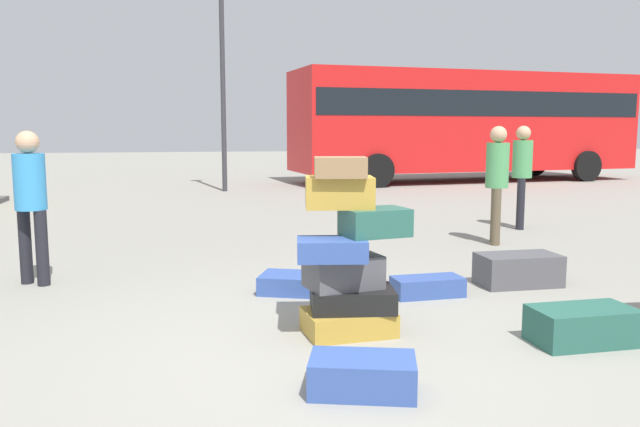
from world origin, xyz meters
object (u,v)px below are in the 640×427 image
object	(u,v)px
person_passerby_in_red	(497,174)
parked_bus	(466,119)
suitcase_navy_right_side	(362,375)
lamp_post	(222,28)
suitcase_navy_behind_tower	(427,287)
suitcase_teal_foreground_far	(583,326)
suitcase_navy_left_side	(290,283)
person_bearded_onlooker	(522,168)
suitcase_tower	(348,260)
person_tourist_with_camera	(30,194)
suitcase_charcoal_upright_blue	(518,270)

from	to	relation	value
person_passerby_in_red	parked_bus	xyz separation A→B (m)	(3.98, 9.97, 0.90)
suitcase_navy_right_side	lamp_post	size ratio (longest dim) A/B	0.10
suitcase_navy_behind_tower	suitcase_teal_foreground_far	xyz separation A→B (m)	(0.63, -1.47, 0.04)
suitcase_navy_left_side	person_bearded_onlooker	bearing A→B (deg)	58.99
suitcase_tower	person_passerby_in_red	bearing A→B (deg)	49.18
person_tourist_with_camera	lamp_post	bearing A→B (deg)	110.08
suitcase_tower	parked_bus	world-z (taller)	parked_bus
suitcase_tower	person_tourist_with_camera	world-z (taller)	person_tourist_with_camera
suitcase_navy_right_side	person_bearded_onlooker	xyz separation A→B (m)	(4.03, 5.56, 0.84)
suitcase_navy_left_side	person_tourist_with_camera	xyz separation A→B (m)	(-2.45, 0.80, 0.82)
person_passerby_in_red	lamp_post	distance (m)	9.24
suitcase_navy_behind_tower	lamp_post	world-z (taller)	lamp_post
lamp_post	suitcase_tower	bearing A→B (deg)	-88.25
person_tourist_with_camera	person_passerby_in_red	distance (m)	5.68
suitcase_navy_right_side	person_tourist_with_camera	world-z (taller)	person_tourist_with_camera
person_bearded_onlooker	suitcase_navy_right_side	bearing A→B (deg)	-7.95
suitcase_charcoal_upright_blue	person_passerby_in_red	distance (m)	2.47
suitcase_navy_right_side	suitcase_navy_behind_tower	xyz separation A→B (m)	(1.16, 2.00, -0.02)
lamp_post	suitcase_charcoal_upright_blue	bearing A→B (deg)	-77.09
suitcase_charcoal_upright_blue	suitcase_navy_right_side	bearing A→B (deg)	-135.03
suitcase_navy_behind_tower	parked_bus	distance (m)	13.80
lamp_post	suitcase_navy_behind_tower	bearing A→B (deg)	-82.78
suitcase_navy_right_side	person_tourist_with_camera	xyz separation A→B (m)	(-2.51, 3.19, 0.80)
person_tourist_with_camera	suitcase_navy_left_side	bearing A→B (deg)	16.00
person_bearded_onlooker	suitcase_navy_behind_tower	bearing A→B (deg)	-10.86
suitcase_tower	suitcase_navy_behind_tower	xyz separation A→B (m)	(0.99, 0.90, -0.47)
suitcase_charcoal_upright_blue	person_tourist_with_camera	xyz separation A→B (m)	(-4.71, 0.97, 0.75)
person_bearded_onlooker	parked_bus	xyz separation A→B (m)	(2.98, 8.81, 0.89)
suitcase_navy_behind_tower	suitcase_charcoal_upright_blue	distance (m)	1.05
person_bearded_onlooker	person_tourist_with_camera	world-z (taller)	person_bearded_onlooker
lamp_post	person_bearded_onlooker	bearing A→B (deg)	-58.88
suitcase_navy_right_side	parked_bus	bearing A→B (deg)	80.59
suitcase_navy_left_side	parked_bus	bearing A→B (deg)	80.63
lamp_post	person_tourist_with_camera	bearing A→B (deg)	-104.08
suitcase_tower	suitcase_teal_foreground_far	world-z (taller)	suitcase_tower
parked_bus	suitcase_teal_foreground_far	bearing A→B (deg)	-117.18
suitcase_tower	person_bearded_onlooker	world-z (taller)	person_bearded_onlooker
suitcase_navy_left_side	person_passerby_in_red	bearing A→B (deg)	54.25
suitcase_navy_left_side	suitcase_teal_foreground_far	xyz separation A→B (m)	(1.86, -1.85, 0.04)
suitcase_charcoal_upright_blue	lamp_post	distance (m)	11.24
suitcase_navy_right_side	lamp_post	bearing A→B (deg)	107.41
parked_bus	suitcase_navy_right_side	bearing A→B (deg)	-122.51
parked_bus	suitcase_tower	bearing A→B (deg)	-123.74
lamp_post	parked_bus	bearing A→B (deg)	14.37
person_tourist_with_camera	person_bearded_onlooker	bearing A→B (deg)	54.09
suitcase_navy_behind_tower	suitcase_charcoal_upright_blue	xyz separation A→B (m)	(1.03, 0.22, 0.07)
suitcase_tower	suitcase_navy_behind_tower	bearing A→B (deg)	42.57
person_passerby_in_red	lamp_post	world-z (taller)	lamp_post
suitcase_navy_right_side	suitcase_teal_foreground_far	xyz separation A→B (m)	(1.79, 0.53, 0.02)
suitcase_tower	person_bearded_onlooker	distance (m)	5.91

